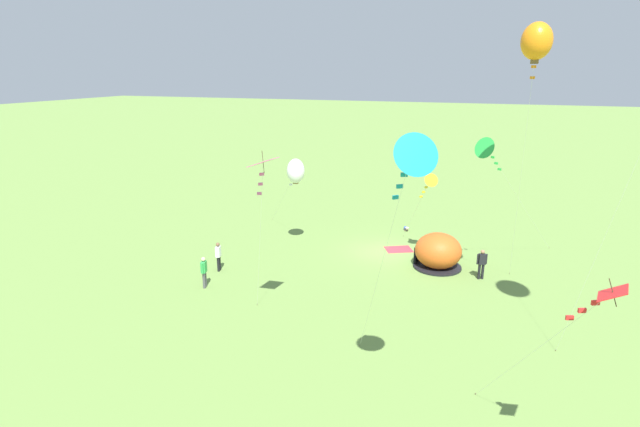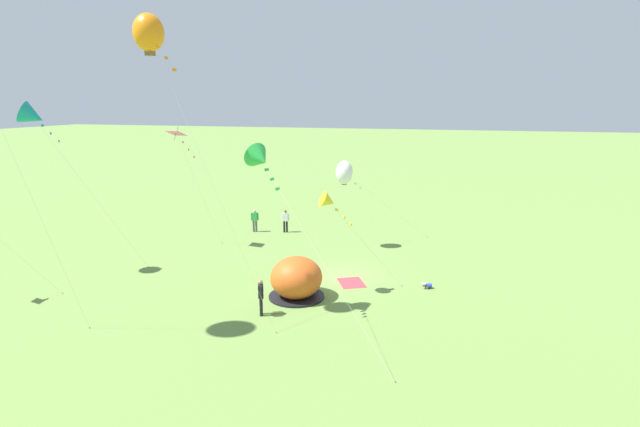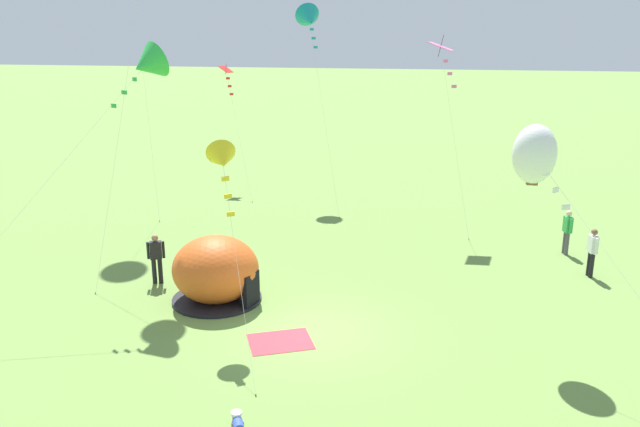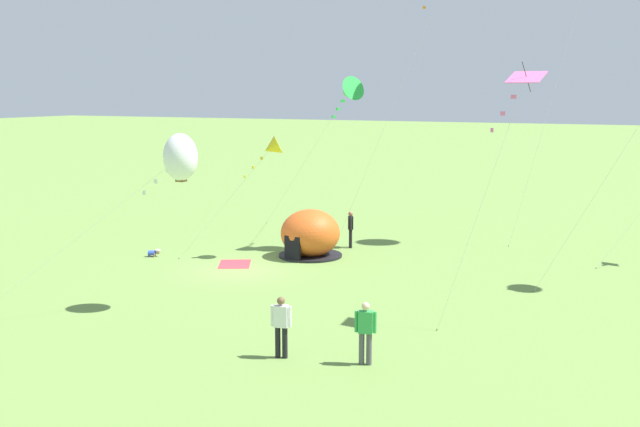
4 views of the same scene
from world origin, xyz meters
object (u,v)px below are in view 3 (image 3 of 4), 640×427
kite_white (535,154)px  kite_red (227,76)px  kite_green (146,64)px  kite_teal (309,19)px  kite_pink (442,52)px  kite_yellow (222,159)px  popup_tent (216,271)px  toddler_crawling (238,422)px  person_far_back (592,250)px  person_watching_sky (567,230)px  person_strolling (156,256)px

kite_white → kite_red: kite_red is taller
kite_red → kite_green: bearing=-78.0°
kite_red → kite_teal: (4.89, -1.08, 2.92)m
kite_teal → kite_pink: bearing=-33.9°
kite_yellow → popup_tent: bearing=124.0°
popup_tent → toddler_crawling: 6.97m
popup_tent → kite_yellow: bearing=-56.0°
kite_green → kite_red: kite_green is taller
kite_pink → toddler_crawling: bearing=-101.3°
popup_tent → kite_pink: size_ratio=0.35×
popup_tent → kite_white: 9.98m
person_far_back → person_watching_sky: (-0.49, 2.28, 0.00)m
person_strolling → kite_yellow: bearing=-33.6°
person_watching_sky → kite_yellow: size_ratio=0.32×
person_watching_sky → kite_white: bearing=-107.0°
kite_pink → kite_red: size_ratio=1.22×
kite_red → person_watching_sky: bearing=-26.9°
person_strolling → kite_teal: (1.94, 13.66, 7.91)m
toddler_crawling → kite_pink: (3.24, 16.24, 7.23)m
person_far_back → kite_white: kite_white is taller
toddler_crawling → kite_pink: 18.07m
kite_pink → person_far_back: bearing=-42.7°
person_strolling → kite_red: kite_red is taller
kite_green → person_watching_sky: bearing=24.7°
toddler_crawling → kite_yellow: kite_yellow is taller
toddler_crawling → kite_green: bearing=126.8°
toddler_crawling → kite_teal: size_ratio=0.06×
person_strolling → kite_red: 15.84m
person_watching_sky → toddler_crawling: bearing=-122.1°
popup_tent → kite_pink: bearing=58.1°
person_far_back → popup_tent: bearing=-157.8°
popup_tent → person_far_back: popup_tent is taller
person_far_back → kite_yellow: (-10.90, -6.22, 3.86)m
kite_pink → popup_tent: bearing=-121.9°
kite_pink → person_strolling: bearing=-133.7°
kite_green → kite_white: bearing=-5.6°
person_watching_sky → kite_pink: 8.73m
kite_teal → kite_red: bearing=167.5°
kite_green → kite_red: size_ratio=1.19×
kite_white → kite_yellow: kite_white is taller
kite_white → toddler_crawling: bearing=-135.8°
person_watching_sky → kite_green: kite_green is taller
kite_teal → person_strolling: bearing=-98.1°
kite_white → kite_red: (-14.53, 15.93, 0.85)m
kite_red → popup_tent: bearing=-70.8°
toddler_crawling → person_strolling: size_ratio=0.32×
toddler_crawling → kite_green: size_ratio=0.07×
kite_red → person_strolling: bearing=-78.7°
kite_pink → kite_teal: kite_teal is taller
person_far_back → kite_green: (-14.13, -4.01, 6.25)m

